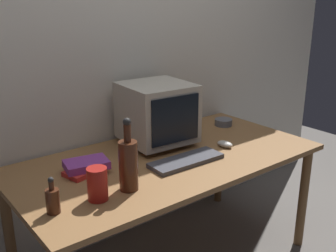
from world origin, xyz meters
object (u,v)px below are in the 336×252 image
(computer_mouse, at_px, (225,144))
(bottle_tall, at_px, (128,163))
(metal_canister, at_px, (97,184))
(bottle_short, at_px, (53,200))
(cd_spindle, at_px, (223,122))
(keyboard, at_px, (186,161))
(crt_monitor, at_px, (157,113))
(book_stack, at_px, (86,166))

(computer_mouse, xyz_separation_m, bottle_tall, (-0.74, -0.11, 0.11))
(computer_mouse, distance_m, metal_canister, 0.91)
(bottle_short, height_order, cd_spindle, bottle_short)
(keyboard, bearing_deg, cd_spindle, 29.45)
(crt_monitor, bearing_deg, computer_mouse, -45.91)
(bottle_tall, distance_m, book_stack, 0.31)
(crt_monitor, relative_size, bottle_tall, 1.19)
(bottle_short, distance_m, metal_canister, 0.20)
(computer_mouse, bearing_deg, bottle_short, 175.93)
(computer_mouse, height_order, bottle_tall, bottle_tall)
(book_stack, relative_size, cd_spindle, 2.03)
(book_stack, height_order, cd_spindle, book_stack)
(keyboard, height_order, bottle_short, bottle_short)
(crt_monitor, relative_size, keyboard, 0.98)
(crt_monitor, bearing_deg, bottle_short, -155.02)
(computer_mouse, bearing_deg, bottle_tall, 179.39)
(metal_canister, bearing_deg, crt_monitor, 32.53)
(bottle_tall, relative_size, book_stack, 1.42)
(keyboard, height_order, computer_mouse, computer_mouse)
(bottle_short, bearing_deg, metal_canister, -3.84)
(bottle_short, relative_size, book_stack, 0.66)
(bottle_tall, bearing_deg, bottle_short, 177.47)
(bottle_short, bearing_deg, cd_spindle, 15.51)
(bottle_tall, bearing_deg, keyboard, 9.73)
(keyboard, relative_size, computer_mouse, 4.20)
(crt_monitor, distance_m, bottle_tall, 0.61)
(computer_mouse, bearing_deg, crt_monitor, 125.34)
(bottle_tall, xyz_separation_m, metal_canister, (-0.16, 0.00, -0.06))
(cd_spindle, xyz_separation_m, metal_canister, (-1.19, -0.40, 0.05))
(computer_mouse, bearing_deg, book_stack, 158.43)
(bottle_tall, height_order, metal_canister, bottle_tall)
(bottle_short, bearing_deg, book_stack, 43.28)
(crt_monitor, height_order, computer_mouse, crt_monitor)
(bottle_tall, xyz_separation_m, cd_spindle, (1.03, 0.40, -0.11))
(computer_mouse, bearing_deg, metal_canister, 177.80)
(keyboard, xyz_separation_m, computer_mouse, (0.33, 0.04, 0.01))
(keyboard, bearing_deg, computer_mouse, 7.54)
(crt_monitor, bearing_deg, metal_canister, -147.47)
(book_stack, bearing_deg, cd_spindle, 5.81)
(bottle_tall, relative_size, bottle_short, 2.14)
(computer_mouse, bearing_deg, keyboard, 177.40)
(cd_spindle, bearing_deg, metal_canister, -161.47)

